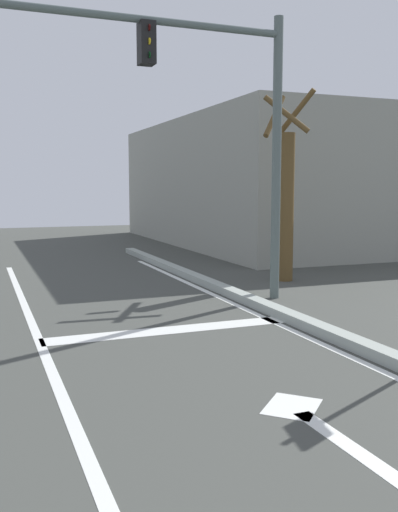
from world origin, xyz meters
name	(u,v)px	position (x,y,z in m)	size (l,w,h in m)	color
lane_line_center	(76,430)	(-0.38, 6.00, 0.00)	(0.12, 20.00, 0.01)	silver
stop_bar	(169,330)	(1.34, 8.79, 0.00)	(3.45, 0.40, 0.01)	silver
lane_arrow_stem	(350,446)	(1.52, 4.95, 0.00)	(0.16, 1.40, 0.01)	silver
lane_arrow_head	(292,406)	(1.52, 5.80, 0.00)	(0.56, 0.44, 0.01)	silver
traffic_signal_mast	(219,103)	(2.72, 10.29, 3.33)	(4.70, 0.34, 4.81)	#54615E
roadside_tree	(286,196)	(4.94, 11.87, 1.77)	(1.15, 1.15, 3.96)	brown
building_block	(334,184)	(11.31, 19.37, 2.08)	(12.48, 11.96, 4.15)	gray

